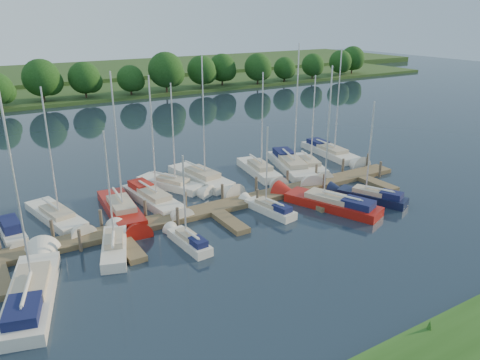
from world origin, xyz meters
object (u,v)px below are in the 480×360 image
dock (216,212)px  sailboat_n_5 (174,185)px  motorboat (12,233)px  sailboat_s_2 (189,242)px

dock → sailboat_n_5: sailboat_n_5 is taller
dock → sailboat_n_5: (-0.51, 7.18, 0.07)m
dock → motorboat: motorboat is taller
dock → motorboat: (-14.52, 4.07, 0.15)m
motorboat → sailboat_n_5: size_ratio=0.51×
dock → motorboat: size_ratio=7.87×
sailboat_n_5 → sailboat_s_2: sailboat_n_5 is taller
motorboat → sailboat_n_5: sailboat_n_5 is taller
sailboat_s_2 → sailboat_n_5: bearing=67.2°
dock → sailboat_s_2: 5.61m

